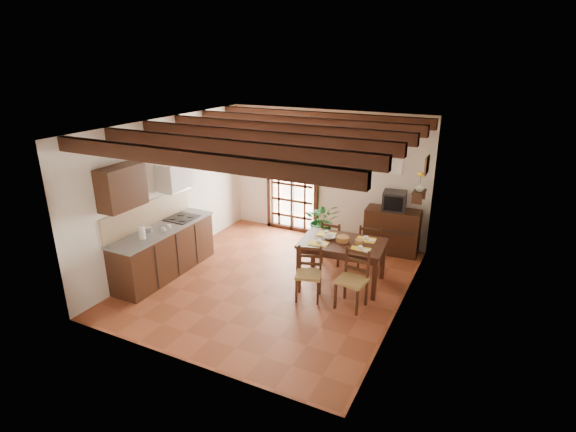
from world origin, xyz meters
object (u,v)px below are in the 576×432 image
Objects in this scene: chair_near_left at (308,283)px; sideboard at (392,231)px; crt_tv at (394,201)px; dining_table at (342,247)px; potted_plant at (323,221)px; chair_far_right at (370,254)px; chair_near_right at (352,290)px; kitchen_counter at (164,250)px; pendant_lamp at (348,169)px; chair_far_left at (333,249)px.

sideboard is (0.77, 2.47, 0.18)m from chair_near_left.
chair_near_left is at bearing -114.73° from crt_tv.
dining_table is 1.62m from potted_plant.
potted_plant reaches higher than chair_far_right.
chair_near_left is at bearing 64.39° from chair_far_right.
potted_plant is (-0.61, 2.11, 0.29)m from chair_near_left.
chair_far_right is (-0.13, 1.48, -0.02)m from chair_near_right.
potted_plant is at bearing 48.91° from kitchen_counter.
potted_plant is 2.52× the size of pendant_lamp.
chair_far_right is at bearing 52.30° from chair_near_left.
kitchen_counter reaches higher than crt_tv.
chair_near_right is (0.43, -0.71, -0.39)m from dining_table.
dining_table is 1.81× the size of pendant_lamp.
chair_far_right is at bearing 29.53° from kitchen_counter.
sideboard is at bearing 38.66° from kitchen_counter.
potted_plant reaches higher than dining_table.
chair_near_right is 0.89× the size of sideboard.
potted_plant reaches higher than sideboard.
chair_far_left is 1.57m from crt_tv.
chair_far_left is (-0.86, 1.42, -0.03)m from chair_near_right.
crt_tv is at bearing -93.14° from sideboard.
chair_far_left is at bearing 116.14° from dining_table.
chair_far_left is at bearing -135.61° from sideboard.
sideboard is at bearing 14.64° from potted_plant.
chair_far_right reaches higher than chair_near_left.
sideboard is 2.32m from pendant_lamp.
pendant_lamp is (0.30, 0.87, 1.80)m from chair_near_left.
potted_plant is at bearing -172.89° from crt_tv.
pendant_lamp is (-0.30, -0.67, 1.79)m from chair_far_right.
chair_far_right is at bearing -103.88° from sideboard.
pendant_lamp reaches higher than kitchen_counter.
kitchen_counter is 4.52× the size of crt_tv.
chair_near_left is 1.66m from chair_far_right.
crt_tv is at bearing 73.44° from pendant_lamp.
pendant_lamp reaches higher than chair_far_right.
chair_near_left is 2.02m from pendant_lamp.
pendant_lamp reaches higher than sideboard.
crt_tv is 0.23× the size of potted_plant.
crt_tv reaches higher than chair_far_left.
chair_near_right is at bearing -56.77° from potted_plant.
sideboard reaches higher than chair_far_right.
kitchen_counter is 2.79m from chair_near_left.
dining_table is 1.74× the size of chair_far_left.
chair_near_left is at bearing -168.51° from chair_near_right.
chair_far_right is 0.84× the size of sideboard.
kitchen_counter is at bearing -144.48° from sideboard.
potted_plant is at bearing 89.55° from chair_near_left.
dining_table is at bearing -112.93° from crt_tv.
chair_near_left reaches higher than dining_table.
chair_near_left is 2.22m from potted_plant.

